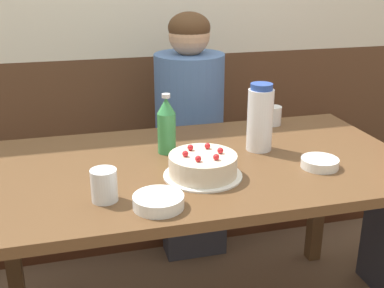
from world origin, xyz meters
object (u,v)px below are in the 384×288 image
(glass_water_tall, at_px, (273,116))
(bench_seat, at_px, (156,194))
(birthday_cake, at_px, (203,166))
(water_pitcher, at_px, (260,118))
(bowl_rice_small, at_px, (320,163))
(person_grey_tee, at_px, (189,141))
(bowl_soup_white, at_px, (158,201))
(glass_tumbler_short, at_px, (104,185))
(soju_bottle, at_px, (167,125))

(glass_water_tall, bearing_deg, bench_seat, 130.02)
(birthday_cake, distance_m, water_pitcher, 0.34)
(bowl_rice_small, bearing_deg, person_grey_tee, 106.85)
(person_grey_tee, bearing_deg, bowl_rice_small, 16.85)
(bowl_soup_white, distance_m, bowl_rice_small, 0.60)
(glass_water_tall, distance_m, glass_tumbler_short, 0.93)
(birthday_cake, height_order, soju_bottle, soju_bottle)
(birthday_cake, distance_m, bowl_rice_small, 0.41)
(bowl_soup_white, relative_size, bowl_rice_small, 1.15)
(bowl_soup_white, relative_size, glass_tumbler_short, 1.52)
(bench_seat, bearing_deg, person_grey_tee, -49.02)
(bowl_soup_white, height_order, glass_water_tall, glass_water_tall)
(bench_seat, relative_size, bowl_rice_small, 20.32)
(water_pitcher, relative_size, soju_bottle, 1.13)
(bowl_rice_small, xyz_separation_m, glass_tumbler_short, (-0.73, -0.06, 0.03))
(bench_seat, height_order, glass_water_tall, glass_water_tall)
(bowl_rice_small, height_order, glass_water_tall, glass_water_tall)
(person_grey_tee, bearing_deg, water_pitcher, 10.47)
(bowl_soup_white, distance_m, glass_tumbler_short, 0.17)
(glass_tumbler_short, bearing_deg, bench_seat, 72.04)
(bench_seat, distance_m, bowl_soup_white, 1.26)
(water_pitcher, bearing_deg, soju_bottle, 170.46)
(bowl_soup_white, bearing_deg, bowl_rice_small, 13.75)
(glass_water_tall, bearing_deg, bowl_soup_white, -135.09)
(bench_seat, xyz_separation_m, water_pitcher, (0.25, -0.77, 0.64))
(birthday_cake, bearing_deg, bowl_rice_small, -4.35)
(birthday_cake, relative_size, bowl_rice_small, 2.03)
(water_pitcher, xyz_separation_m, soju_bottle, (-0.34, 0.06, -0.02))
(water_pitcher, distance_m, glass_tumbler_short, 0.66)
(person_grey_tee, bearing_deg, glass_tumbler_short, -28.77)
(birthday_cake, height_order, glass_water_tall, birthday_cake)
(bench_seat, distance_m, person_grey_tee, 0.42)
(bench_seat, distance_m, soju_bottle, 0.95)
(bowl_soup_white, bearing_deg, birthday_cake, 43.93)
(glass_water_tall, bearing_deg, glass_tumbler_short, -144.94)
(birthday_cake, bearing_deg, water_pitcher, 34.06)
(bench_seat, relative_size, glass_tumbler_short, 26.73)
(birthday_cake, relative_size, person_grey_tee, 0.22)
(glass_water_tall, distance_m, person_grey_tee, 0.49)
(birthday_cake, bearing_deg, bench_seat, 89.16)
(water_pitcher, relative_size, glass_tumbler_short, 2.59)
(glass_tumbler_short, bearing_deg, person_grey_tee, 61.23)
(person_grey_tee, bearing_deg, bench_seat, -139.02)
(birthday_cake, relative_size, glass_water_tall, 3.22)
(glass_tumbler_short, relative_size, person_grey_tee, 0.08)
(bench_seat, distance_m, water_pitcher, 1.03)
(water_pitcher, height_order, person_grey_tee, person_grey_tee)
(bench_seat, height_order, person_grey_tee, person_grey_tee)
(soju_bottle, relative_size, bowl_soup_white, 1.50)
(bench_seat, distance_m, glass_water_tall, 0.87)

